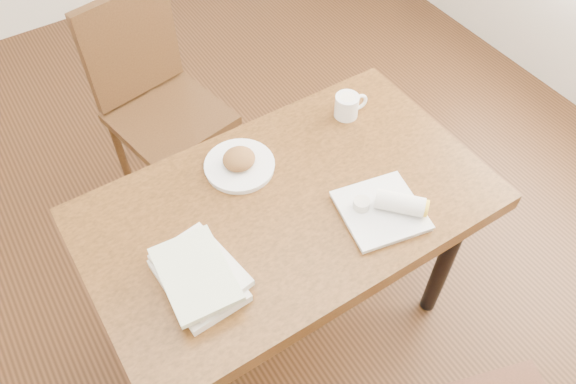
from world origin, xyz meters
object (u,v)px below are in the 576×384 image
coffee_mug (348,105)px  book_stack (199,275)px  plate_burrito (387,208)px  plate_scone (239,163)px  table (288,220)px  chair_far (155,94)px

coffee_mug → book_stack: coffee_mug is taller
coffee_mug → plate_burrito: bearing=-110.9°
coffee_mug → book_stack: 0.79m
book_stack → plate_scone: bearing=45.5°
table → plate_scone: plate_scone is taller
plate_scone → coffee_mug: coffee_mug is taller
plate_scone → plate_burrito: 0.48m
chair_far → plate_scone: 0.73m
book_stack → plate_burrito: bearing=-8.9°
plate_burrito → book_stack: (-0.57, 0.09, 0.01)m
coffee_mug → plate_burrito: coffee_mug is taller
plate_scone → book_stack: (-0.29, -0.30, 0.01)m
chair_far → table: bearing=-85.5°
plate_scone → plate_burrito: (0.28, -0.39, 0.00)m
plate_scone → book_stack: bearing=-134.5°
plate_scone → coffee_mug: bearing=1.9°
chair_far → coffee_mug: 0.85m
chair_far → coffee_mug: chair_far is taller
plate_scone → plate_burrito: size_ratio=0.82×
chair_far → book_stack: chair_far is taller
coffee_mug → book_stack: size_ratio=0.42×
chair_far → book_stack: 1.06m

